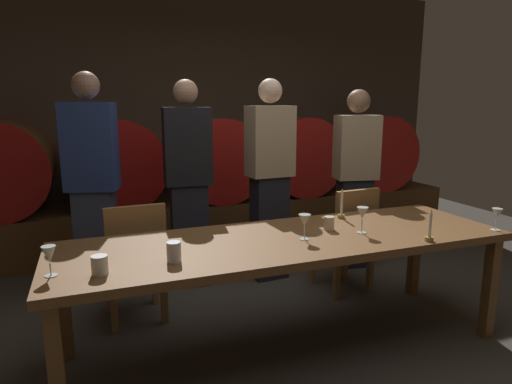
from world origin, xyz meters
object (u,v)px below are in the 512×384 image
(wine_barrel_right, at_px, (292,155))
(wine_glass_far_right, at_px, (497,215))
(guest_center_right, at_px, (270,179))
(cup_center, at_px, (174,252))
(wine_barrel_far_right, at_px, (367,151))
(guest_center_left, at_px, (188,183))
(cup_left, at_px, (100,265))
(dining_table, at_px, (287,247))
(chair_left, at_px, (135,257))
(candle_right, at_px, (430,232))
(wine_glass_center_right, at_px, (362,214))
(cup_right, at_px, (329,223))
(wine_glass_center_left, at_px, (305,221))
(wine_barrel_left, at_px, (117,163))
(chair_right, at_px, (348,234))
(wine_barrel_far_left, at_px, (3,168))
(wine_barrel_center, at_px, (214,158))
(candle_left, at_px, (341,210))
(guest_far_right, at_px, (355,178))
(guest_far_left, at_px, (93,186))
(wine_glass_far_left, at_px, (49,255))

(wine_barrel_right, distance_m, wine_glass_far_right, 2.73)
(guest_center_right, bearing_deg, cup_center, 46.18)
(wine_barrel_far_right, distance_m, guest_center_left, 2.82)
(guest_center_right, distance_m, cup_left, 1.97)
(wine_barrel_far_right, height_order, wine_glass_far_right, wine_barrel_far_right)
(dining_table, distance_m, chair_left, 1.10)
(candle_right, bearing_deg, wine_glass_center_right, 134.54)
(chair_left, relative_size, cup_right, 10.08)
(wine_glass_center_left, bearing_deg, cup_center, -172.78)
(wine_barrel_far_right, distance_m, wine_glass_far_right, 2.86)
(wine_barrel_left, bearing_deg, guest_center_left, -67.33)
(wine_barrel_right, bearing_deg, cup_center, -126.54)
(wine_barrel_far_right, bearing_deg, wine_glass_center_right, -125.15)
(dining_table, height_order, chair_right, chair_right)
(wine_barrel_far_left, xyz_separation_m, wine_barrel_center, (2.08, 0.00, 0.00))
(chair_right, bearing_deg, chair_left, -6.79)
(wine_barrel_left, relative_size, candle_right, 4.55)
(wine_barrel_far_left, xyz_separation_m, guest_center_right, (2.23, -1.26, -0.04))
(wine_barrel_center, relative_size, wine_glass_far_right, 6.22)
(guest_center_right, xyz_separation_m, candle_left, (0.21, -0.83, -0.10))
(wine_barrel_center, height_order, guest_far_right, guest_far_right)
(candle_left, bearing_deg, guest_center_left, 134.48)
(wine_glass_far_right, bearing_deg, guest_far_right, 94.80)
(wine_barrel_center, relative_size, dining_table, 0.33)
(wine_barrel_far_right, bearing_deg, candle_right, -117.85)
(wine_barrel_center, xyz_separation_m, guest_center_left, (-0.55, -1.17, -0.05))
(wine_barrel_far_left, distance_m, cup_right, 3.21)
(candle_left, bearing_deg, wine_barrel_left, 123.68)
(guest_far_left, xyz_separation_m, wine_glass_center_left, (1.17, -1.31, -0.06))
(wine_barrel_right, relative_size, guest_center_right, 0.52)
(wine_glass_far_right, bearing_deg, guest_center_right, 123.96)
(wine_glass_center_right, bearing_deg, chair_left, 150.45)
(guest_far_left, bearing_deg, wine_barrel_right, -136.95)
(wine_barrel_far_right, bearing_deg, chair_left, -150.93)
(wine_glass_far_left, bearing_deg, cup_right, 7.54)
(wine_barrel_right, distance_m, wine_barrel_far_right, 1.05)
(guest_center_left, relative_size, guest_far_right, 1.04)
(chair_right, height_order, cup_left, chair_right)
(guest_center_right, relative_size, candle_left, 7.98)
(dining_table, relative_size, wine_glass_center_left, 17.77)
(guest_center_left, distance_m, cup_left, 1.61)
(guest_center_left, bearing_deg, dining_table, 109.88)
(chair_left, xyz_separation_m, cup_right, (1.18, -0.62, 0.29))
(wine_barrel_far_right, height_order, cup_left, wine_barrel_far_right)
(wine_barrel_center, distance_m, wine_barrel_right, 0.97)
(wine_glass_far_right, bearing_deg, candle_right, -177.16)
(guest_center_left, height_order, guest_far_right, guest_center_left)
(cup_left, bearing_deg, wine_glass_center_right, 4.93)
(wine_barrel_far_left, relative_size, dining_table, 0.33)
(guest_center_right, bearing_deg, cup_right, 84.79)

